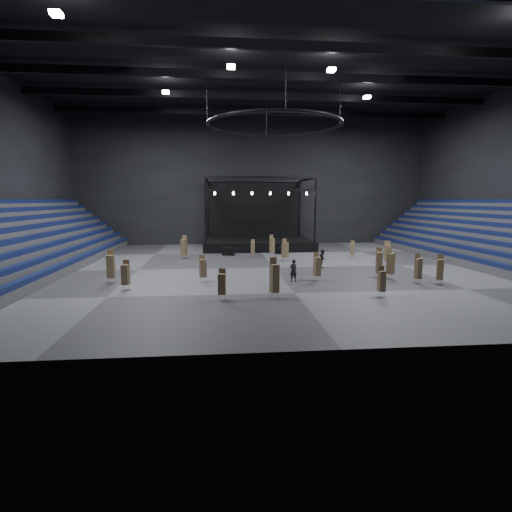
{
  "coord_description": "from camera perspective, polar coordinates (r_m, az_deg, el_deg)",
  "views": [
    {
      "loc": [
        -5.18,
        -36.81,
        6.31
      ],
      "look_at": [
        -1.85,
        -2.0,
        1.4
      ],
      "focal_mm": 28.0,
      "sensor_mm": 36.0,
      "label": 1
    }
  ],
  "objects": [
    {
      "name": "truss_ring",
      "position": [
        37.77,
        2.64,
        18.19
      ],
      "size": [
        12.3,
        12.3,
        5.15
      ],
      "color": "black",
      "rests_on": "ceiling"
    },
    {
      "name": "chair_stack_0",
      "position": [
        32.83,
        22.17,
        -1.62
      ],
      "size": [
        0.48,
        0.48,
        2.28
      ],
      "rotation": [
        0.0,
        0.0,
        0.17
      ],
      "color": "silver",
      "rests_on": "floor"
    },
    {
      "name": "bleachers_left",
      "position": [
        41.12,
        -31.0,
        0.45
      ],
      "size": [
        7.2,
        40.0,
        6.4
      ],
      "color": "#454547",
      "rests_on": "floor"
    },
    {
      "name": "stage",
      "position": [
        53.52,
        0.11,
        2.78
      ],
      "size": [
        14.0,
        10.0,
        9.2
      ],
      "color": "black",
      "rests_on": "floor"
    },
    {
      "name": "chair_stack_5",
      "position": [
        27.53,
        17.51,
        -3.37
      ],
      "size": [
        0.44,
        0.44,
        2.03
      ],
      "rotation": [
        0.0,
        0.0,
        0.07
      ],
      "color": "silver",
      "rests_on": "floor"
    },
    {
      "name": "chair_stack_13",
      "position": [
        41.82,
        3.98,
        0.8
      ],
      "size": [
        0.52,
        0.52,
        2.08
      ],
      "rotation": [
        0.0,
        0.0,
        -0.25
      ],
      "color": "silver",
      "rests_on": "floor"
    },
    {
      "name": "chair_stack_2",
      "position": [
        41.58,
        4.21,
        0.96
      ],
      "size": [
        0.65,
        0.65,
        2.35
      ],
      "rotation": [
        0.0,
        0.0,
        0.39
      ],
      "color": "silver",
      "rests_on": "floor"
    },
    {
      "name": "floor",
      "position": [
        37.71,
        2.51,
        -1.65
      ],
      "size": [
        50.0,
        50.0,
        0.0
      ],
      "primitive_type": "plane",
      "color": "#4E4E51",
      "rests_on": "ground"
    },
    {
      "name": "ceiling",
      "position": [
        38.97,
        2.69,
        25.44
      ],
      "size": [
        50.0,
        42.0,
        0.2
      ],
      "primitive_type": "cube",
      "color": "black",
      "rests_on": "wall_back"
    },
    {
      "name": "chair_stack_15",
      "position": [
        25.72,
        2.64,
        -3.1
      ],
      "size": [
        0.63,
        0.63,
        2.67
      ],
      "rotation": [
        0.0,
        0.0,
        0.33
      ],
      "color": "silver",
      "rests_on": "floor"
    },
    {
      "name": "crew_member",
      "position": [
        37.84,
        9.5,
        -0.39
      ],
      "size": [
        0.91,
        1.02,
        1.73
      ],
      "primitive_type": "imported",
      "rotation": [
        0.0,
        0.0,
        1.2
      ],
      "color": "black",
      "rests_on": "floor"
    },
    {
      "name": "chair_stack_9",
      "position": [
        25.37,
        -4.89,
        -3.92
      ],
      "size": [
        0.53,
        0.53,
        2.02
      ],
      "rotation": [
        0.0,
        0.0,
        -0.14
      ],
      "color": "silver",
      "rests_on": "floor"
    },
    {
      "name": "chair_stack_1",
      "position": [
        44.95,
        13.61,
        1.01
      ],
      "size": [
        0.55,
        0.55,
        1.91
      ],
      "rotation": [
        0.0,
        0.0,
        -0.32
      ],
      "color": "silver",
      "rests_on": "floor"
    },
    {
      "name": "chair_stack_11",
      "position": [
        34.0,
        17.16,
        -0.87
      ],
      "size": [
        0.54,
        0.54,
        2.51
      ],
      "rotation": [
        0.0,
        0.0,
        -0.19
      ],
      "color": "silver",
      "rests_on": "floor"
    },
    {
      "name": "chair_stack_16",
      "position": [
        33.06,
        24.8,
        -1.68
      ],
      "size": [
        0.6,
        0.6,
        2.26
      ],
      "rotation": [
        0.0,
        0.0,
        -0.42
      ],
      "color": "silver",
      "rests_on": "floor"
    },
    {
      "name": "chair_stack_10",
      "position": [
        29.54,
        -18.14,
        -2.49
      ],
      "size": [
        0.56,
        0.56,
        2.15
      ],
      "rotation": [
        0.0,
        0.0,
        -0.21
      ],
      "color": "silver",
      "rests_on": "floor"
    },
    {
      "name": "chair_stack_17",
      "position": [
        45.52,
        2.3,
        1.59
      ],
      "size": [
        0.59,
        0.59,
        2.41
      ],
      "rotation": [
        0.0,
        0.0,
        0.34
      ],
      "color": "silver",
      "rests_on": "floor"
    },
    {
      "name": "chair_stack_8",
      "position": [
        31.79,
        8.72,
        -1.4
      ],
      "size": [
        0.55,
        0.55,
        2.24
      ],
      "rotation": [
        0.0,
        0.0,
        0.2
      ],
      "color": "silver",
      "rests_on": "floor"
    },
    {
      "name": "chair_stack_6",
      "position": [
        31.07,
        -7.61,
        -1.68
      ],
      "size": [
        0.6,
        0.6,
        2.12
      ],
      "rotation": [
        0.0,
        0.0,
        0.28
      ],
      "color": "silver",
      "rests_on": "floor"
    },
    {
      "name": "flight_case_left",
      "position": [
        45.93,
        -3.99,
        0.64
      ],
      "size": [
        1.52,
        1.16,
        0.91
      ],
      "primitive_type": "cube",
      "rotation": [
        0.0,
        0.0,
        -0.4
      ],
      "color": "black",
      "rests_on": "floor"
    },
    {
      "name": "wall_back",
      "position": [
        58.11,
        -0.35,
        10.64
      ],
      "size": [
        50.0,
        0.2,
        18.0
      ],
      "primitive_type": "cube",
      "color": "black",
      "rests_on": "ground"
    },
    {
      "name": "man_center",
      "position": [
        31.19,
        5.34,
        -2.08
      ],
      "size": [
        0.74,
        0.61,
        1.75
      ],
      "primitive_type": "imported",
      "rotation": [
        0.0,
        0.0,
        3.48
      ],
      "color": "black",
      "rests_on": "floor"
    },
    {
      "name": "chair_stack_4",
      "position": [
        41.02,
        18.26,
        0.53
      ],
      "size": [
        0.69,
        0.69,
        2.37
      ],
      "rotation": [
        0.0,
        0.0,
        -0.29
      ],
      "color": "silver",
      "rests_on": "floor"
    },
    {
      "name": "flight_case_mid",
      "position": [
        47.25,
        3.39,
        0.73
      ],
      "size": [
        1.08,
        0.6,
        0.69
      ],
      "primitive_type": "cube",
      "rotation": [
        0.0,
        0.0,
        0.08
      ],
      "color": "black",
      "rests_on": "floor"
    },
    {
      "name": "floodlights",
      "position": [
        34.78,
        3.71,
        25.19
      ],
      "size": [
        28.6,
        16.6,
        0.25
      ],
      "color": "white",
      "rests_on": "roof_girders"
    },
    {
      "name": "bleachers_right",
      "position": [
        46.55,
        31.74,
        1.15
      ],
      "size": [
        7.2,
        40.0,
        6.4
      ],
      "color": "#454547",
      "rests_on": "floor"
    },
    {
      "name": "roof_girders",
      "position": [
        38.74,
        2.68,
        24.31
      ],
      "size": [
        49.0,
        30.35,
        0.7
      ],
      "color": "black",
      "rests_on": "ceiling"
    },
    {
      "name": "wall_front",
      "position": [
        16.86,
        13.1,
        16.98
      ],
      "size": [
        50.0,
        0.2,
        18.0
      ],
      "primitive_type": "cube",
      "color": "black",
      "rests_on": "ground"
    },
    {
      "name": "chair_stack_3",
      "position": [
        43.95,
        -10.26,
        1.36
      ],
      "size": [
        0.71,
        0.71,
        2.53
      ],
      "rotation": [
        0.0,
        0.0,
        -0.37
      ],
      "color": "silver",
      "rests_on": "floor"
    },
    {
      "name": "chair_stack_7",
      "position": [
        32.13,
        -20.05,
        -1.34
      ],
      "size": [
        0.56,
        0.56,
        2.62
      ],
      "rotation": [
        0.0,
        0.0,
        0.04
      ],
      "color": "silver",
      "rests_on": "floor"
    },
    {
      "name": "chair_stack_14",
      "position": [
        43.94,
        -0.46,
        1.15
      ],
      "size": [
        0.49,
        0.49,
        2.04
      ],
      "rotation": [
        0.0,
        0.0,
        -0.16
      ],
      "color": "silver",
      "rests_on": "floor"
    },
    {
      "name": "chair_stack_12",
      "position": [
        33.88,
        18.68,
        -0.96
      ],
      "size": [
        0.62,
        0.62,
        2.5
      ],
      "rotation": [
        0.0,
        0.0,
        0.39
      ],
      "color": "silver",
      "rests_on": "floor"
    },
    {
      "name": "flight_case_right",
      "position": [
        47.99,
        3.76,
        0.85
      ],
      "size": [
        1.16,
        0.77,
        0.71
      ],
      "primitive_type": "cube",
      "rotation": [
        0.0,
        0.0,
        0.24
      ],
      "color": "black",
      "rests_on": "floor"
    }
  ]
}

